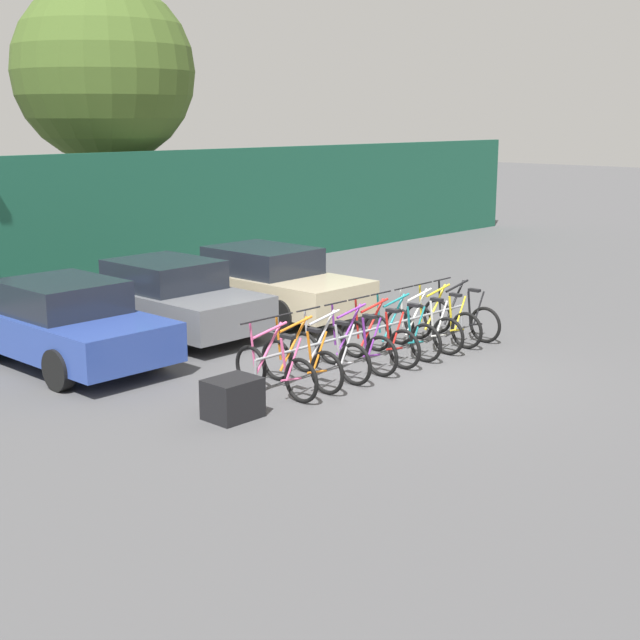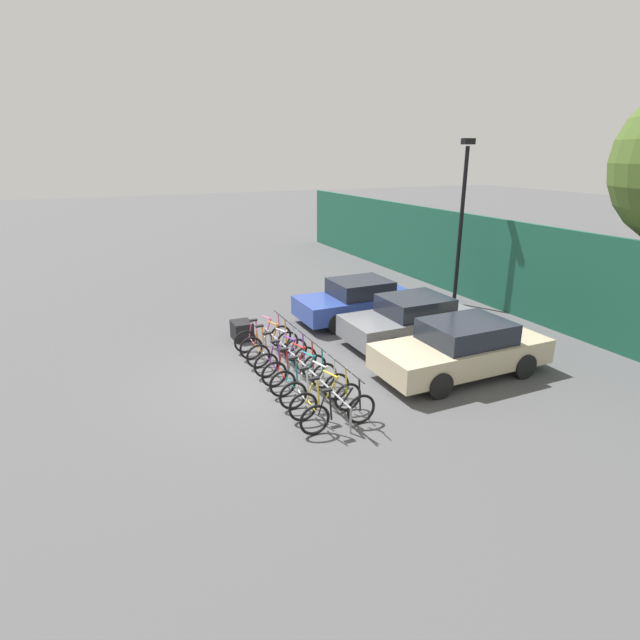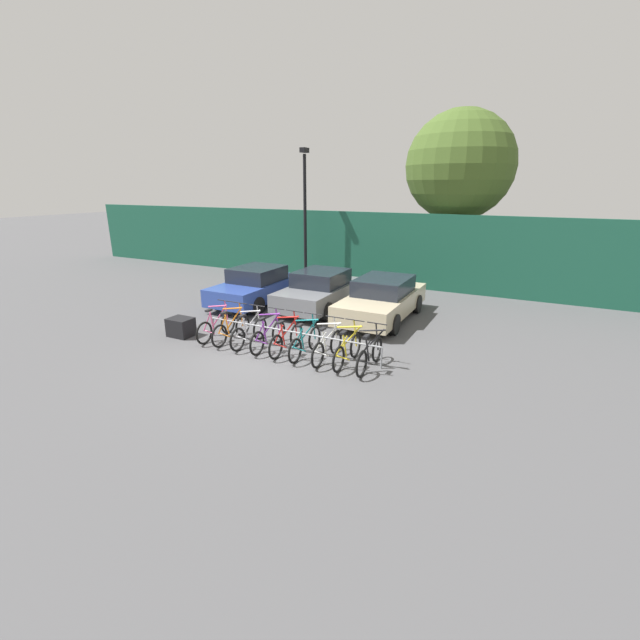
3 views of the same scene
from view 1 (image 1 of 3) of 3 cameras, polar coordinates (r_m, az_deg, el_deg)
The scene contains 17 objects.
ground_plane at distance 14.25m, azimuth 4.67°, elevation -3.38°, with size 120.00×120.00×0.00m, color #4C4C4F.
hoarding_wall at distance 21.06m, azimuth -16.03°, elevation 5.85°, with size 36.00×0.16×3.17m, color #19513D.
bike_rack at distance 14.74m, azimuth 3.34°, elevation -0.79°, with size 5.29×0.04×0.57m.
bicycle_pink at distance 12.99m, azimuth -2.88°, elevation -3.23°, with size 0.68×1.71×1.05m.
bicycle_orange at distance 13.36m, azimuth -1.21°, elevation -2.76°, with size 0.68×1.71×1.05m.
bicycle_silver at distance 13.79m, azimuth 0.59°, elevation -2.26°, with size 0.68×1.71×1.05m.
bicycle_purple at distance 14.25m, azimuth 2.32°, elevation -1.77°, with size 0.68×1.71×1.05m.
bicycle_red at distance 14.68m, azimuth 3.80°, elevation -1.35°, with size 0.68×1.71×1.05m.
bicycle_teal at distance 15.12m, azimuth 5.17°, elevation -0.95°, with size 0.68×1.71×1.05m.
bicycle_white at distance 15.62m, azimuth 6.62°, elevation -0.54°, with size 0.68×1.71×1.05m.
bicycle_yellow at distance 16.06m, azimuth 7.81°, elevation -0.20°, with size 0.68×1.71×1.05m.
bicycle_black at distance 16.54m, azimuth 9.00°, elevation 0.14°, with size 0.68×1.71×1.05m.
car_blue at distance 15.09m, azimuth -16.01°, elevation -0.22°, with size 1.91×4.00×1.40m.
car_grey at distance 16.79m, azimuth -9.74°, elevation 1.40°, with size 1.91×4.02×1.40m.
car_beige at distance 18.21m, azimuth -3.49°, elevation 2.45°, with size 1.91×4.46×1.40m.
cargo_crate at distance 12.09m, azimuth -5.61°, elevation -5.02°, with size 0.70×0.56×0.55m, color black.
tree_behind_hoarding at distance 23.80m, azimuth -13.65°, elevation 15.10°, with size 4.56×4.56×7.37m.
Camera 1 is at (-10.76, -8.45, 3.97)m, focal length 50.00 mm.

